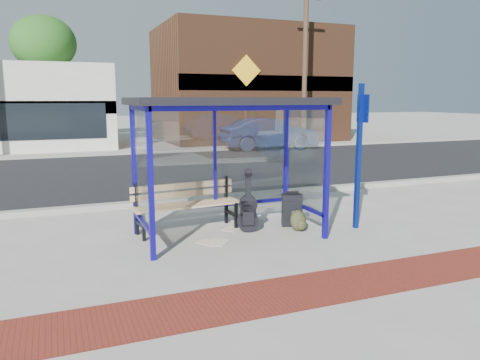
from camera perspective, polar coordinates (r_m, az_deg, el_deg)
name	(u,v)px	position (r m, az deg, el deg)	size (l,w,h in m)	color
ground	(229,236)	(8.35, -1.34, -6.83)	(120.00, 120.00, 0.00)	#B2ADA0
brick_paver_strip	(301,291)	(6.12, 7.40, -13.25)	(60.00, 1.00, 0.01)	maroon
curb_near	(186,200)	(11.01, -6.61, -2.44)	(60.00, 0.25, 0.12)	gray
street_asphalt	(146,171)	(15.93, -11.41, 1.04)	(60.00, 10.00, 0.00)	black
curb_far	(124,153)	(20.92, -13.95, 3.18)	(60.00, 0.25, 0.12)	gray
far_sidewalk	(118,150)	(22.79, -14.61, 3.55)	(60.00, 4.00, 0.01)	#B2ADA0
bus_shelter	(227,118)	(8.07, -1.58, 7.54)	(3.30, 1.80, 2.42)	#150E9A
storefront_brown	(247,85)	(28.15, 0.84, 11.53)	(10.00, 7.08, 6.40)	#59331E
tree_mid	(43,44)	(29.66, -22.83, 15.06)	(3.60, 3.60, 7.03)	#4C3826
tree_right	(288,53)	(33.36, 5.86, 15.10)	(3.60, 3.60, 7.03)	#4C3826
utility_pole_east	(305,64)	(24.05, 7.92, 13.88)	(1.60, 0.24, 8.00)	#4C3826
bench	(186,203)	(8.61, -6.58, -2.74)	(2.01, 0.65, 0.93)	black
guitar_bag	(248,211)	(8.49, 1.00, -3.74)	(0.42, 0.23, 1.09)	black
suitcase	(292,210)	(8.97, 6.35, -3.64)	(0.45, 0.38, 0.67)	black
backpack	(299,221)	(8.67, 7.18, -5.03)	(0.33, 0.31, 0.38)	#2F311B
sign_post	(359,148)	(8.85, 14.34, 3.75)	(0.10, 0.33, 2.67)	navy
newspaper_a	(209,242)	(7.99, -3.83, -7.60)	(0.38, 0.30, 0.01)	white
newspaper_b	(218,242)	(7.98, -2.74, -7.60)	(0.41, 0.33, 0.01)	white
newspaper_c	(232,229)	(8.77, -1.02, -5.97)	(0.37, 0.29, 0.01)	white
parked_car	(269,134)	(22.42, 3.56, 5.67)	(1.59, 4.57, 1.51)	navy
fire_hydrant	(310,137)	(25.12, 8.54, 5.23)	(0.34, 0.22, 0.75)	red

